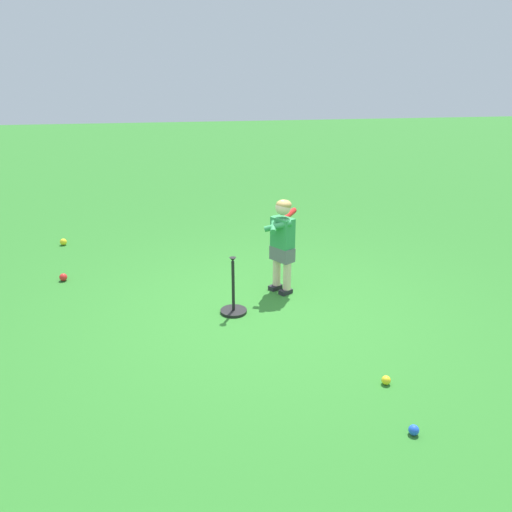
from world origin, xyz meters
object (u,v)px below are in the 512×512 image
at_px(play_ball_midfield, 414,430).
at_px(play_ball_far_left, 63,277).
at_px(play_ball_near_batter, 63,242).
at_px(play_ball_far_right, 386,380).
at_px(batting_tee, 233,303).
at_px(child_batter, 282,237).

bearing_deg(play_ball_midfield, play_ball_far_left, 41.53).
distance_m(play_ball_near_batter, play_ball_far_left, 1.40).
bearing_deg(play_ball_midfield, play_ball_far_right, -5.11).
distance_m(play_ball_near_batter, play_ball_midfield, 5.65).
height_order(play_ball_near_batter, play_ball_far_left, play_ball_near_batter).
bearing_deg(play_ball_midfield, play_ball_near_batter, 34.00).
bearing_deg(play_ball_far_right, play_ball_near_batter, 38.26).
bearing_deg(play_ball_far_right, batting_tee, 35.17).
relative_size(child_batter, play_ball_far_left, 11.56).
bearing_deg(play_ball_far_left, play_ball_near_batter, 9.61).
relative_size(play_ball_far_right, batting_tee, 0.12).
height_order(child_batter, batting_tee, child_batter).
height_order(play_ball_far_left, batting_tee, batting_tee).
height_order(play_ball_midfield, play_ball_far_left, play_ball_far_left).
bearing_deg(play_ball_far_left, child_batter, -106.08).
xyz_separation_m(child_batter, play_ball_near_batter, (2.11, 2.77, -0.60)).
distance_m(child_batter, play_ball_midfield, 2.67).
relative_size(play_ball_far_left, batting_tee, 0.15).
distance_m(play_ball_midfield, batting_tee, 2.34).
bearing_deg(batting_tee, child_batter, -53.31).
xyz_separation_m(play_ball_near_batter, batting_tee, (-2.57, -2.16, 0.06)).
xyz_separation_m(play_ball_near_batter, play_ball_far_right, (-4.08, -3.22, -0.01)).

